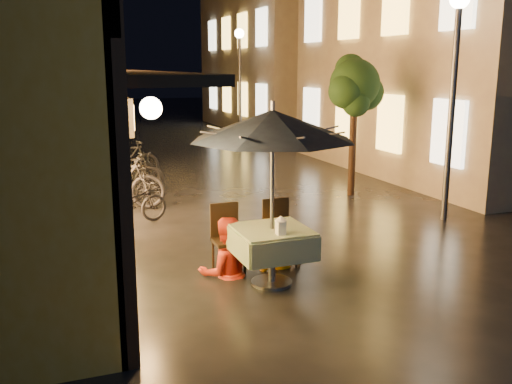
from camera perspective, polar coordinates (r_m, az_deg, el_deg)
name	(u,v)px	position (r m, az deg, el deg)	size (l,w,h in m)	color
ground	(362,274)	(8.32, 10.54, -8.04)	(90.00, 90.00, 0.00)	black
east_building_near	(479,47)	(17.53, 21.43, 13.39)	(7.30, 9.30, 6.80)	tan
east_building_far	(303,48)	(27.24, 4.74, 14.11)	(7.30, 10.30, 7.30)	tan
street_tree	(355,87)	(12.92, 9.87, 10.26)	(1.43, 1.20, 3.15)	black
streetlamp_near	(455,64)	(11.18, 19.28, 11.98)	(0.36, 0.36, 4.23)	#59595E
streetlamp_far	(240,65)	(21.82, -1.65, 12.60)	(0.36, 0.36, 4.23)	#59595E
cafe_table	(272,242)	(7.64, 1.59, -5.04)	(0.99, 0.99, 0.78)	#59595E
patio_umbrella	(273,125)	(7.32, 1.66, 6.67)	(2.18, 2.18, 2.46)	#59595E
cafe_chair_left	(227,234)	(8.19, -2.97, -4.20)	(0.42, 0.42, 0.97)	black
cafe_chair_right	(278,228)	(8.45, 2.22, -3.66)	(0.42, 0.42, 0.97)	black
table_lantern	(281,224)	(7.28, 2.50, -3.22)	(0.16, 0.16, 0.25)	white
person_orange	(225,218)	(7.94, -3.11, -2.66)	(0.79, 0.62, 1.63)	red
person_yellow	(280,221)	(8.28, 2.43, -2.90)	(0.89, 0.51, 1.38)	#FF9300
bicycle_0	(129,204)	(10.76, -12.62, -1.19)	(0.53, 1.51, 0.79)	black
bicycle_1	(119,183)	(11.89, -13.54, 0.86)	(0.53, 1.86, 1.12)	black
bicycle_2	(121,189)	(11.91, -13.34, 0.33)	(0.59, 1.69, 0.89)	black
bicycle_3	(126,173)	(13.35, -12.88, 1.85)	(0.46, 1.63, 0.98)	black
bicycle_4	(130,171)	(13.87, -12.54, 2.03)	(0.58, 1.66, 0.87)	black
bicycle_5	(126,160)	(14.96, -12.88, 3.10)	(0.49, 1.73, 1.04)	black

